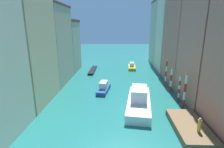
{
  "coord_description": "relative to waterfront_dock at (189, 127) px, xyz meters",
  "views": [
    {
      "loc": [
        0.19,
        -12.05,
        11.22
      ],
      "look_at": [
        -1.13,
        23.34,
        1.5
      ],
      "focal_mm": 28.19,
      "sensor_mm": 36.0,
      "label": 1
    }
  ],
  "objects": [
    {
      "name": "ground_plane",
      "position": [
        -8.16,
        18.98,
        -0.38
      ],
      "size": [
        154.0,
        154.0,
        0.0
      ],
      "primitive_type": "plane",
      "color": "#1E6B66"
    },
    {
      "name": "building_left_1",
      "position": [
        -21.97,
        7.11,
        8.57
      ],
      "size": [
        7.38,
        9.44,
        17.86
      ],
      "color": "beige",
      "rests_on": "ground"
    },
    {
      "name": "building_left_2",
      "position": [
        -21.97,
        17.01,
        7.25
      ],
      "size": [
        7.38,
        10.44,
        15.24
      ],
      "color": "#BCB299",
      "rests_on": "ground"
    },
    {
      "name": "building_left_3",
      "position": [
        -21.97,
        26.47,
        5.99
      ],
      "size": [
        7.38,
        8.27,
        12.71
      ],
      "color": "#BCB299",
      "rests_on": "ground"
    },
    {
      "name": "building_right_1",
      "position": [
        5.64,
        8.24,
        10.63
      ],
      "size": [
        7.38,
        9.03,
        21.99
      ],
      "color": "#C6705B",
      "rests_on": "ground"
    },
    {
      "name": "building_right_2",
      "position": [
        5.64,
        18.12,
        9.76
      ],
      "size": [
        7.38,
        10.67,
        20.24
      ],
      "color": "#C6705B",
      "rests_on": "ground"
    },
    {
      "name": "building_right_3",
      "position": [
        5.64,
        27.64,
        10.65
      ],
      "size": [
        7.38,
        7.99,
        22.03
      ],
      "color": "beige",
      "rests_on": "ground"
    },
    {
      "name": "building_right_4",
      "position": [
        5.64,
        36.17,
        8.76
      ],
      "size": [
        7.38,
        8.97,
        18.25
      ],
      "color": "#BCB299",
      "rests_on": "ground"
    },
    {
      "name": "waterfront_dock",
      "position": [
        0.0,
        0.0,
        0.0
      ],
      "size": [
        3.44,
        7.16,
        0.75
      ],
      "color": "brown",
      "rests_on": "ground"
    },
    {
      "name": "person_on_dock",
      "position": [
        0.31,
        -1.44,
        1.1
      ],
      "size": [
        0.36,
        0.36,
        1.57
      ],
      "color": "gold",
      "rests_on": "waterfront_dock"
    },
    {
      "name": "mooring_pole_0",
      "position": [
        1.28,
        5.58,
        2.24
      ],
      "size": [
        0.36,
        0.36,
        5.13
      ],
      "color": "red",
      "rests_on": "ground"
    },
    {
      "name": "mooring_pole_1",
      "position": [
        1.27,
        7.78,
        1.79
      ],
      "size": [
        0.31,
        0.31,
        4.24
      ],
      "color": "red",
      "rests_on": "ground"
    },
    {
      "name": "mooring_pole_2",
      "position": [
        1.16,
        11.75,
        1.9
      ],
      "size": [
        0.35,
        0.35,
        4.45
      ],
      "color": "red",
      "rests_on": "ground"
    },
    {
      "name": "mooring_pole_3",
      "position": [
        1.06,
        14.89,
        2.25
      ],
      "size": [
        0.29,
        0.29,
        5.15
      ],
      "color": "red",
      "rests_on": "ground"
    },
    {
      "name": "vaporetto_white",
      "position": [
        -5.0,
        5.64,
        0.61
      ],
      "size": [
        4.39,
        10.66,
        2.89
      ],
      "color": "white",
      "rests_on": "ground"
    },
    {
      "name": "gondola_black",
      "position": [
        -14.57,
        26.01,
        -0.15
      ],
      "size": [
        1.32,
        8.52,
        0.45
      ],
      "color": "black",
      "rests_on": "ground"
    },
    {
      "name": "motorboat_0",
      "position": [
        -4.32,
        29.0,
        0.19
      ],
      "size": [
        2.04,
        5.58,
        1.7
      ],
      "color": "gold",
      "rests_on": "ground"
    },
    {
      "name": "motorboat_1",
      "position": [
        -10.53,
        11.65,
        0.27
      ],
      "size": [
        2.27,
        5.34,
        1.79
      ],
      "color": "#234C93",
      "rests_on": "ground"
    }
  ]
}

